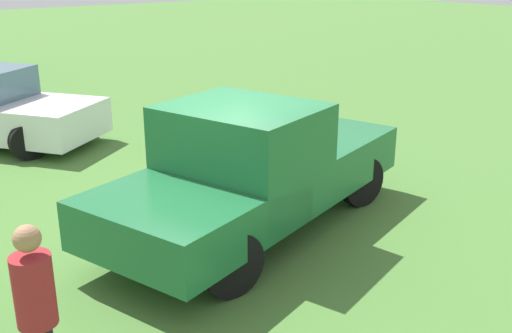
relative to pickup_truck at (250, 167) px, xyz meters
The scene contains 3 objects.
ground_plane 1.02m from the pickup_truck, 64.24° to the right, with size 80.00×80.00×0.00m, color #477533.
pickup_truck is the anchor object (origin of this frame).
person_bystander 3.81m from the pickup_truck, 27.61° to the left, with size 0.44×0.44×1.65m.
Camera 1 is at (4.26, 6.52, 3.56)m, focal length 42.53 mm.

